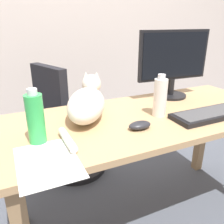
{
  "coord_description": "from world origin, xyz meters",
  "views": [
    {
      "loc": [
        -0.66,
        -0.97,
        1.17
      ],
      "look_at": [
        -0.23,
        -0.03,
        0.76
      ],
      "focal_mm": 37.64,
      "sensor_mm": 36.0,
      "label": 1
    }
  ],
  "objects_px": {
    "computer_mouse": "(140,125)",
    "cat": "(87,102)",
    "monitor": "(174,62)",
    "keyboard": "(211,114)",
    "spray_bottle": "(36,118)",
    "water_bottle": "(160,97)",
    "office_chair": "(69,130)"
  },
  "relations": [
    {
      "from": "computer_mouse",
      "to": "cat",
      "type": "bearing_deg",
      "value": 126.14
    },
    {
      "from": "monitor",
      "to": "computer_mouse",
      "type": "xyz_separation_m",
      "value": [
        -0.44,
        -0.34,
        -0.21
      ]
    },
    {
      "from": "keyboard",
      "to": "spray_bottle",
      "type": "xyz_separation_m",
      "value": [
        -0.86,
        0.09,
        0.09
      ]
    },
    {
      "from": "keyboard",
      "to": "water_bottle",
      "type": "height_order",
      "value": "water_bottle"
    },
    {
      "from": "keyboard",
      "to": "monitor",
      "type": "bearing_deg",
      "value": 86.34
    },
    {
      "from": "spray_bottle",
      "to": "cat",
      "type": "bearing_deg",
      "value": 31.7
    },
    {
      "from": "keyboard",
      "to": "spray_bottle",
      "type": "height_order",
      "value": "spray_bottle"
    },
    {
      "from": "computer_mouse",
      "to": "water_bottle",
      "type": "distance_m",
      "value": 0.22
    },
    {
      "from": "office_chair",
      "to": "cat",
      "type": "relative_size",
      "value": 1.62
    },
    {
      "from": "office_chair",
      "to": "keyboard",
      "type": "xyz_separation_m",
      "value": [
        0.55,
        -0.83,
        0.34
      ]
    },
    {
      "from": "monitor",
      "to": "water_bottle",
      "type": "relative_size",
      "value": 2.2
    },
    {
      "from": "monitor",
      "to": "water_bottle",
      "type": "xyz_separation_m",
      "value": [
        -0.26,
        -0.24,
        -0.13
      ]
    },
    {
      "from": "office_chair",
      "to": "monitor",
      "type": "height_order",
      "value": "monitor"
    },
    {
      "from": "cat",
      "to": "spray_bottle",
      "type": "bearing_deg",
      "value": -148.3
    },
    {
      "from": "cat",
      "to": "spray_bottle",
      "type": "xyz_separation_m",
      "value": [
        -0.27,
        -0.17,
        0.02
      ]
    },
    {
      "from": "office_chair",
      "to": "keyboard",
      "type": "distance_m",
      "value": 1.05
    },
    {
      "from": "monitor",
      "to": "cat",
      "type": "height_order",
      "value": "monitor"
    },
    {
      "from": "monitor",
      "to": "computer_mouse",
      "type": "bearing_deg",
      "value": -142.17
    },
    {
      "from": "cat",
      "to": "water_bottle",
      "type": "bearing_deg",
      "value": -21.1
    },
    {
      "from": "computer_mouse",
      "to": "spray_bottle",
      "type": "distance_m",
      "value": 0.46
    },
    {
      "from": "computer_mouse",
      "to": "water_bottle",
      "type": "relative_size",
      "value": 0.5
    },
    {
      "from": "office_chair",
      "to": "water_bottle",
      "type": "distance_m",
      "value": 0.88
    },
    {
      "from": "water_bottle",
      "to": "office_chair",
      "type": "bearing_deg",
      "value": 114.25
    },
    {
      "from": "monitor",
      "to": "water_bottle",
      "type": "height_order",
      "value": "monitor"
    },
    {
      "from": "spray_bottle",
      "to": "water_bottle",
      "type": "bearing_deg",
      "value": 3.01
    },
    {
      "from": "cat",
      "to": "computer_mouse",
      "type": "height_order",
      "value": "cat"
    },
    {
      "from": "office_chair",
      "to": "water_bottle",
      "type": "relative_size",
      "value": 4.07
    },
    {
      "from": "office_chair",
      "to": "computer_mouse",
      "type": "distance_m",
      "value": 0.88
    },
    {
      "from": "cat",
      "to": "spray_bottle",
      "type": "distance_m",
      "value": 0.32
    },
    {
      "from": "office_chair",
      "to": "cat",
      "type": "distance_m",
      "value": 0.7
    },
    {
      "from": "keyboard",
      "to": "computer_mouse",
      "type": "bearing_deg",
      "value": 176.44
    },
    {
      "from": "office_chair",
      "to": "computer_mouse",
      "type": "xyz_separation_m",
      "value": [
        0.14,
        -0.8,
        0.34
      ]
    }
  ]
}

